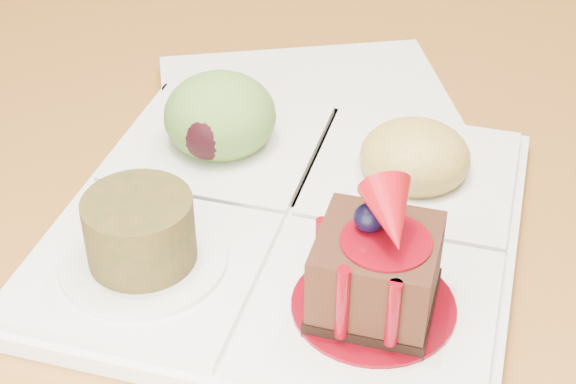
# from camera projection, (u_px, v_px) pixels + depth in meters

# --- Properties ---
(dining_table) EXTENTS (1.00, 1.80, 0.75)m
(dining_table) POSITION_uv_depth(u_px,v_px,m) (490.00, 52.00, 0.93)
(dining_table) COLOR #905A25
(dining_table) RESTS_ON ground
(sampler_plate) EXTENTS (0.29, 0.29, 0.11)m
(sampler_plate) POSITION_uv_depth(u_px,v_px,m) (287.00, 203.00, 0.57)
(sampler_plate) COLOR silver
(sampler_plate) RESTS_ON dining_table
(second_plate) EXTENTS (0.30, 0.30, 0.01)m
(second_plate) POSITION_uv_depth(u_px,v_px,m) (311.00, 122.00, 0.68)
(second_plate) COLOR silver
(second_plate) RESTS_ON dining_table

